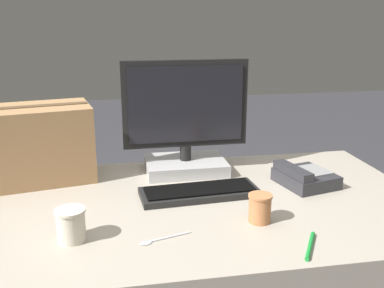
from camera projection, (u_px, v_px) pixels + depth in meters
name	position (u px, v px, depth m)	size (l,w,h in m)	color
monitor	(185.00, 129.00, 1.75)	(0.48, 0.23, 0.44)	#B7B7B7
keyboard	(199.00, 192.00, 1.55)	(0.42, 0.18, 0.03)	black
desk_phone	(304.00, 177.00, 1.65)	(0.22, 0.23, 0.08)	#2D2D33
paper_cup_left	(71.00, 225.00, 1.24)	(0.09, 0.09, 0.09)	beige
paper_cup_right	(260.00, 208.00, 1.35)	(0.07, 0.07, 0.09)	#BC7547
spoon	(158.00, 240.00, 1.25)	(0.16, 0.06, 0.00)	silver
cardboard_box	(31.00, 144.00, 1.66)	(0.47, 0.32, 0.29)	#9E754C
pen_marker	(310.00, 246.00, 1.21)	(0.09, 0.13, 0.01)	#198C33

